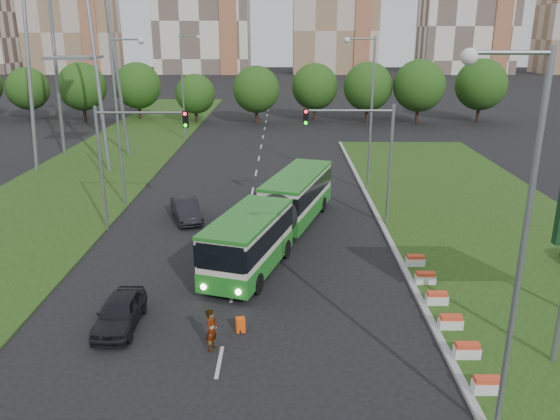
{
  "coord_description": "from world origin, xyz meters",
  "views": [
    {
      "loc": [
        -0.51,
        -24.39,
        12.31
      ],
      "look_at": [
        -0.69,
        5.21,
        2.6
      ],
      "focal_mm": 35.0,
      "sensor_mm": 36.0,
      "label": 1
    }
  ],
  "objects_px": {
    "traffic_mast_median": "(366,146)",
    "articulated_bus": "(274,214)",
    "traffic_mast_left": "(125,149)",
    "pedestrian": "(212,330)",
    "shopping_trolley": "(240,325)",
    "car_left_far": "(186,210)",
    "car_left_near": "(120,312)"
  },
  "relations": [
    {
      "from": "car_left_far",
      "to": "traffic_mast_left",
      "type": "bearing_deg",
      "value": -169.59
    },
    {
      "from": "traffic_mast_left",
      "to": "shopping_trolley",
      "type": "xyz_separation_m",
      "value": [
        8.04,
        -12.7,
        -5.03
      ]
    },
    {
      "from": "traffic_mast_left",
      "to": "pedestrian",
      "type": "xyz_separation_m",
      "value": [
        7.0,
        -14.1,
        -4.45
      ]
    },
    {
      "from": "shopping_trolley",
      "to": "traffic_mast_left",
      "type": "bearing_deg",
      "value": 108.04
    },
    {
      "from": "traffic_mast_median",
      "to": "car_left_near",
      "type": "relative_size",
      "value": 1.94
    },
    {
      "from": "articulated_bus",
      "to": "pedestrian",
      "type": "relative_size",
      "value": 9.61
    },
    {
      "from": "shopping_trolley",
      "to": "articulated_bus",
      "type": "bearing_deg",
      "value": 68.92
    },
    {
      "from": "car_left_near",
      "to": "pedestrian",
      "type": "bearing_deg",
      "value": -23.03
    },
    {
      "from": "pedestrian",
      "to": "car_left_far",
      "type": "bearing_deg",
      "value": 32.59
    },
    {
      "from": "traffic_mast_median",
      "to": "articulated_bus",
      "type": "relative_size",
      "value": 0.46
    },
    {
      "from": "traffic_mast_median",
      "to": "traffic_mast_left",
      "type": "height_order",
      "value": "same"
    },
    {
      "from": "pedestrian",
      "to": "shopping_trolley",
      "type": "xyz_separation_m",
      "value": [
        1.04,
        1.39,
        -0.58
      ]
    },
    {
      "from": "traffic_mast_left",
      "to": "pedestrian",
      "type": "relative_size",
      "value": 4.46
    },
    {
      "from": "traffic_mast_left",
      "to": "shopping_trolley",
      "type": "bearing_deg",
      "value": -57.67
    },
    {
      "from": "articulated_bus",
      "to": "pedestrian",
      "type": "height_order",
      "value": "articulated_bus"
    },
    {
      "from": "articulated_bus",
      "to": "car_left_near",
      "type": "relative_size",
      "value": 4.18
    },
    {
      "from": "traffic_mast_left",
      "to": "pedestrian",
      "type": "bearing_deg",
      "value": -63.6
    },
    {
      "from": "pedestrian",
      "to": "traffic_mast_median",
      "type": "bearing_deg",
      "value": -8.97
    },
    {
      "from": "traffic_mast_left",
      "to": "car_left_far",
      "type": "relative_size",
      "value": 1.79
    },
    {
      "from": "articulated_bus",
      "to": "pedestrian",
      "type": "bearing_deg",
      "value": -83.27
    },
    {
      "from": "car_left_near",
      "to": "shopping_trolley",
      "type": "xyz_separation_m",
      "value": [
        5.26,
        -0.37,
        -0.38
      ]
    },
    {
      "from": "car_left_near",
      "to": "shopping_trolley",
      "type": "distance_m",
      "value": 5.29
    },
    {
      "from": "traffic_mast_median",
      "to": "pedestrian",
      "type": "distance_m",
      "value": 17.73
    },
    {
      "from": "pedestrian",
      "to": "shopping_trolley",
      "type": "relative_size",
      "value": 2.76
    },
    {
      "from": "car_left_near",
      "to": "pedestrian",
      "type": "distance_m",
      "value": 4.58
    },
    {
      "from": "articulated_bus",
      "to": "pedestrian",
      "type": "distance_m",
      "value": 12.36
    },
    {
      "from": "traffic_mast_left",
      "to": "shopping_trolley",
      "type": "relative_size",
      "value": 12.3
    },
    {
      "from": "car_left_near",
      "to": "pedestrian",
      "type": "relative_size",
      "value": 2.3
    },
    {
      "from": "car_left_far",
      "to": "pedestrian",
      "type": "height_order",
      "value": "pedestrian"
    },
    {
      "from": "pedestrian",
      "to": "shopping_trolley",
      "type": "distance_m",
      "value": 1.83
    },
    {
      "from": "car_left_near",
      "to": "car_left_far",
      "type": "bearing_deg",
      "value": 87.76
    },
    {
      "from": "car_left_near",
      "to": "pedestrian",
      "type": "height_order",
      "value": "pedestrian"
    }
  ]
}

